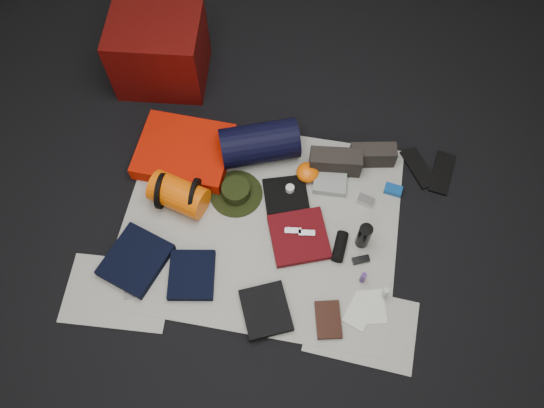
% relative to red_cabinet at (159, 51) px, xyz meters
% --- Properties ---
extents(floor, '(4.50, 4.50, 0.02)m').
position_rel_red_cabinet_xyz_m(floor, '(0.84, -0.98, -0.25)').
color(floor, black).
rests_on(floor, ground).
extents(newspaper_mat, '(1.60, 1.30, 0.01)m').
position_rel_red_cabinet_xyz_m(newspaper_mat, '(0.84, -0.98, -0.23)').
color(newspaper_mat, beige).
rests_on(newspaper_mat, floor).
extents(newspaper_sheet_front_left, '(0.61, 0.44, 0.00)m').
position_rel_red_cabinet_xyz_m(newspaper_sheet_front_left, '(0.14, -1.53, -0.23)').
color(newspaper_sheet_front_left, beige).
rests_on(newspaper_sheet_front_left, floor).
extents(newspaper_sheet_front_right, '(0.60, 0.43, 0.00)m').
position_rel_red_cabinet_xyz_m(newspaper_sheet_front_right, '(1.49, -1.48, -0.23)').
color(newspaper_sheet_front_right, beige).
rests_on(newspaper_sheet_front_right, floor).
extents(red_cabinet, '(0.61, 0.53, 0.47)m').
position_rel_red_cabinet_xyz_m(red_cabinet, '(0.00, 0.00, 0.00)').
color(red_cabinet, '#4D0705').
rests_on(red_cabinet, floor).
extents(sleeping_pad, '(0.57, 0.47, 0.10)m').
position_rel_red_cabinet_xyz_m(sleeping_pad, '(0.29, -0.60, -0.18)').
color(sleeping_pad, red).
rests_on(sleeping_pad, newspaper_mat).
extents(stuff_sack, '(0.36, 0.27, 0.19)m').
position_rel_red_cabinet_xyz_m(stuff_sack, '(0.35, -0.92, -0.13)').
color(stuff_sack, '#F95D04').
rests_on(stuff_sack, newspaper_mat).
extents(sack_strap_left, '(0.02, 0.22, 0.22)m').
position_rel_red_cabinet_xyz_m(sack_strap_left, '(0.25, -0.92, -0.12)').
color(sack_strap_left, black).
rests_on(sack_strap_left, newspaper_mat).
extents(sack_strap_right, '(0.03, 0.22, 0.22)m').
position_rel_red_cabinet_xyz_m(sack_strap_right, '(0.45, -0.92, -0.12)').
color(sack_strap_right, black).
rests_on(sack_strap_right, newspaper_mat).
extents(navy_duffel, '(0.53, 0.40, 0.25)m').
position_rel_red_cabinet_xyz_m(navy_duffel, '(0.75, -0.51, -0.11)').
color(navy_duffel, black).
rests_on(navy_duffel, newspaper_mat).
extents(boonie_brim, '(0.40, 0.40, 0.01)m').
position_rel_red_cabinet_xyz_m(boonie_brim, '(0.66, -0.81, -0.23)').
color(boonie_brim, black).
rests_on(boonie_brim, newspaper_mat).
extents(boonie_crown, '(0.17, 0.17, 0.08)m').
position_rel_red_cabinet_xyz_m(boonie_crown, '(0.66, -0.81, -0.18)').
color(boonie_crown, black).
rests_on(boonie_crown, boonie_brim).
extents(hiking_boot_left, '(0.32, 0.15, 0.16)m').
position_rel_red_cabinet_xyz_m(hiking_boot_left, '(1.22, -0.53, -0.15)').
color(hiking_boot_left, '#28231F').
rests_on(hiking_boot_left, newspaper_mat).
extents(hiking_boot_right, '(0.29, 0.15, 0.14)m').
position_rel_red_cabinet_xyz_m(hiking_boot_right, '(1.44, -0.44, -0.16)').
color(hiking_boot_right, '#28231F').
rests_on(hiking_boot_right, newspaper_mat).
extents(flip_flop_left, '(0.25, 0.30, 0.02)m').
position_rel_red_cabinet_xyz_m(flip_flop_left, '(1.74, -0.43, -0.23)').
color(flip_flop_left, black).
rests_on(flip_flop_left, floor).
extents(flip_flop_right, '(0.16, 0.31, 0.02)m').
position_rel_red_cabinet_xyz_m(flip_flop_right, '(1.88, -0.45, -0.23)').
color(flip_flop_right, black).
rests_on(flip_flop_right, floor).
extents(trousers_navy_a, '(0.40, 0.43, 0.05)m').
position_rel_red_cabinet_xyz_m(trousers_navy_a, '(0.20, -1.34, -0.20)').
color(trousers_navy_a, black).
rests_on(trousers_navy_a, newspaper_mat).
extents(trousers_navy_b, '(0.30, 0.33, 0.04)m').
position_rel_red_cabinet_xyz_m(trousers_navy_b, '(0.53, -1.37, -0.21)').
color(trousers_navy_b, black).
rests_on(trousers_navy_b, newspaper_mat).
extents(trousers_charcoal, '(0.34, 0.36, 0.04)m').
position_rel_red_cabinet_xyz_m(trousers_charcoal, '(0.97, -1.49, -0.21)').
color(trousers_charcoal, black).
rests_on(trousers_charcoal, newspaper_mat).
extents(black_tshirt, '(0.32, 0.31, 0.03)m').
position_rel_red_cabinet_xyz_m(black_tshirt, '(0.96, -0.77, -0.22)').
color(black_tshirt, black).
rests_on(black_tshirt, newspaper_mat).
extents(red_shirt, '(0.41, 0.41, 0.04)m').
position_rel_red_cabinet_xyz_m(red_shirt, '(1.08, -1.03, -0.21)').
color(red_shirt, '#54090D').
rests_on(red_shirt, newspaper_mat).
extents(orange_stuff_sack, '(0.14, 0.14, 0.09)m').
position_rel_red_cabinet_xyz_m(orange_stuff_sack, '(1.07, -0.61, -0.18)').
color(orange_stuff_sack, '#F95D04').
rests_on(orange_stuff_sack, newspaper_mat).
extents(first_aid_pouch, '(0.20, 0.16, 0.05)m').
position_rel_red_cabinet_xyz_m(first_aid_pouch, '(1.21, -0.65, -0.21)').
color(first_aid_pouch, gray).
rests_on(first_aid_pouch, newspaper_mat).
extents(water_bottle, '(0.09, 0.09, 0.19)m').
position_rel_red_cabinet_xyz_m(water_bottle, '(1.44, -0.99, -0.13)').
color(water_bottle, black).
rests_on(water_bottle, newspaper_mat).
extents(speaker, '(0.08, 0.18, 0.07)m').
position_rel_red_cabinet_xyz_m(speaker, '(1.32, -1.06, -0.20)').
color(speaker, black).
rests_on(speaker, newspaper_mat).
extents(compact_camera, '(0.11, 0.08, 0.04)m').
position_rel_red_cabinet_xyz_m(compact_camera, '(1.44, -0.73, -0.21)').
color(compact_camera, silver).
rests_on(compact_camera, newspaper_mat).
extents(cyan_case, '(0.11, 0.08, 0.03)m').
position_rel_red_cabinet_xyz_m(cyan_case, '(1.59, -0.63, -0.21)').
color(cyan_case, '#0E458D').
rests_on(cyan_case, newspaper_mat).
extents(toiletry_purple, '(0.04, 0.04, 0.09)m').
position_rel_red_cabinet_xyz_m(toiletry_purple, '(1.47, -1.22, -0.18)').
color(toiletry_purple, '#3E216A').
rests_on(toiletry_purple, newspaper_mat).
extents(toiletry_clear, '(0.04, 0.04, 0.10)m').
position_rel_red_cabinet_xyz_m(toiletry_clear, '(1.59, -1.29, -0.18)').
color(toiletry_clear, '#B6BAB5').
rests_on(toiletry_clear, newspaper_mat).
extents(paperback_book, '(0.18, 0.23, 0.03)m').
position_rel_red_cabinet_xyz_m(paperback_book, '(1.31, -1.48, -0.22)').
color(paperback_book, black).
rests_on(paperback_book, newspaper_mat).
extents(map_booklet, '(0.18, 0.22, 0.01)m').
position_rel_red_cabinet_xyz_m(map_booklet, '(1.47, -1.40, -0.23)').
color(map_booklet, silver).
rests_on(map_booklet, newspaper_mat).
extents(map_printout, '(0.19, 0.22, 0.01)m').
position_rel_red_cabinet_xyz_m(map_printout, '(1.53, -1.36, -0.23)').
color(map_printout, silver).
rests_on(map_printout, newspaper_mat).
extents(sunglasses, '(0.11, 0.07, 0.02)m').
position_rel_red_cabinet_xyz_m(sunglasses, '(1.45, -1.11, -0.22)').
color(sunglasses, black).
rests_on(sunglasses, newspaper_mat).
extents(key_cluster, '(0.09, 0.09, 0.01)m').
position_rel_red_cabinet_xyz_m(key_cluster, '(0.22, -1.52, -0.22)').
color(key_cluster, silver).
rests_on(key_cluster, newspaper_mat).
extents(tape_roll, '(0.05, 0.05, 0.03)m').
position_rel_red_cabinet_xyz_m(tape_roll, '(0.98, -0.74, -0.19)').
color(tape_roll, silver).
rests_on(tape_roll, black_tshirt).
extents(energy_bar_a, '(0.10, 0.05, 0.01)m').
position_rel_red_cabinet_xyz_m(energy_bar_a, '(1.04, -1.01, -0.18)').
color(energy_bar_a, silver).
rests_on(energy_bar_a, red_shirt).
extents(energy_bar_b, '(0.10, 0.05, 0.01)m').
position_rel_red_cabinet_xyz_m(energy_bar_b, '(1.12, -1.01, -0.18)').
color(energy_bar_b, silver).
rests_on(energy_bar_b, red_shirt).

